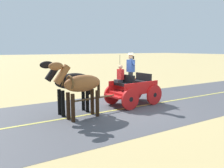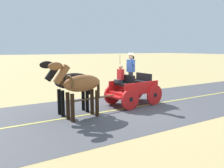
{
  "view_description": "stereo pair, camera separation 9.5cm",
  "coord_description": "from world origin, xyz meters",
  "px_view_note": "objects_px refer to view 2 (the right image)",
  "views": [
    {
      "loc": [
        -7.99,
        5.79,
        2.67
      ],
      "look_at": [
        0.45,
        0.74,
        1.1
      ],
      "focal_mm": 35.44,
      "sensor_mm": 36.0,
      "label": 1
    },
    {
      "loc": [
        -8.04,
        5.71,
        2.67
      ],
      "look_at": [
        0.45,
        0.74,
        1.1
      ],
      "focal_mm": 35.44,
      "sensor_mm": 36.0,
      "label": 2
    }
  ],
  "objects_px": {
    "traffic_cone": "(149,88)",
    "horse_off_side": "(70,82)",
    "horse_drawn_carriage": "(132,88)",
    "horse_near_side": "(80,85)"
  },
  "relations": [
    {
      "from": "horse_near_side",
      "to": "traffic_cone",
      "type": "bearing_deg",
      "value": -63.83
    },
    {
      "from": "horse_drawn_carriage",
      "to": "horse_near_side",
      "type": "bearing_deg",
      "value": 103.76
    },
    {
      "from": "traffic_cone",
      "to": "horse_off_side",
      "type": "bearing_deg",
      "value": 109.27
    },
    {
      "from": "horse_drawn_carriage",
      "to": "horse_near_side",
      "type": "relative_size",
      "value": 2.04
    },
    {
      "from": "traffic_cone",
      "to": "horse_drawn_carriage",
      "type": "bearing_deg",
      "value": 126.97
    },
    {
      "from": "horse_drawn_carriage",
      "to": "horse_off_side",
      "type": "bearing_deg",
      "value": 88.86
    },
    {
      "from": "horse_near_side",
      "to": "horse_off_side",
      "type": "bearing_deg",
      "value": 6.37
    },
    {
      "from": "horse_near_side",
      "to": "traffic_cone",
      "type": "relative_size",
      "value": 4.42
    },
    {
      "from": "horse_near_side",
      "to": "horse_drawn_carriage",
      "type": "bearing_deg",
      "value": -76.24
    },
    {
      "from": "traffic_cone",
      "to": "horse_near_side",
      "type": "bearing_deg",
      "value": 116.17
    }
  ]
}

